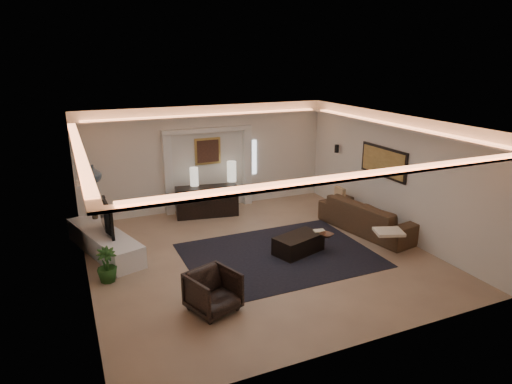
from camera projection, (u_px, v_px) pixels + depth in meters
name	position (u px, v px, depth m)	size (l,w,h in m)	color
floor	(259.00, 255.00, 9.75)	(7.00, 7.00, 0.00)	tan
ceiling	(259.00, 123.00, 8.90)	(7.00, 7.00, 0.00)	white
wall_back	(208.00, 158.00, 12.39)	(7.00, 7.00, 0.00)	silver
wall_front	(360.00, 258.00, 6.26)	(7.00, 7.00, 0.00)	silver
wall_left	(81.00, 215.00, 7.98)	(7.00, 7.00, 0.00)	silver
wall_right	(392.00, 175.00, 10.67)	(7.00, 7.00, 0.00)	silver
cove_soffit	(259.00, 136.00, 8.98)	(7.00, 7.00, 0.04)	silver
daylight_slit	(252.00, 157.00, 12.92)	(0.25, 0.03, 1.00)	white
area_rug	(279.00, 255.00, 9.73)	(4.00, 3.00, 0.01)	black
pilaster_left	(168.00, 175.00, 11.96)	(0.22, 0.20, 2.20)	silver
pilaster_right	(247.00, 167.00, 12.84)	(0.22, 0.20, 2.20)	silver
alcove_header	(208.00, 130.00, 12.06)	(2.52, 0.20, 0.12)	silver
painting_frame	(208.00, 151.00, 12.30)	(0.74, 0.04, 0.74)	tan
painting_canvas	(208.00, 151.00, 12.28)	(0.62, 0.02, 0.62)	#4C2D1E
art_panel_frame	(384.00, 162.00, 10.85)	(0.04, 1.64, 0.74)	black
art_panel_gold	(383.00, 162.00, 10.84)	(0.02, 1.50, 0.62)	tan
wall_sconce	(337.00, 149.00, 12.48)	(0.12, 0.12, 0.22)	black
wall_niche	(79.00, 184.00, 9.17)	(0.10, 0.55, 0.04)	silver
console	(207.00, 202.00, 12.03)	(1.65, 0.52, 0.83)	black
lamp_left	(194.00, 176.00, 11.96)	(0.22, 0.22, 0.50)	white
lamp_right	(232.00, 172.00, 12.37)	(0.25, 0.25, 0.57)	white
media_ledge	(104.00, 242.00, 9.84)	(0.67, 2.69, 0.50)	white
tv	(102.00, 219.00, 9.64)	(0.15, 1.17, 0.67)	black
figurine	(95.00, 212.00, 10.53)	(0.13, 0.13, 0.35)	#4B3A26
ginger_jar	(93.00, 174.00, 9.18)	(0.35, 0.35, 0.36)	slate
plant	(107.00, 265.00, 8.52)	(0.38, 0.38, 0.69)	#204717
sofa	(369.00, 216.00, 10.99)	(1.02, 2.62, 0.77)	#4D3926
throw_blanket	(389.00, 232.00, 9.57)	(0.59, 0.48, 0.06)	white
throw_pillow	(340.00, 194.00, 12.19)	(0.11, 0.37, 0.37)	tan
coffee_table	(298.00, 244.00, 9.80)	(1.09, 0.59, 0.40)	#2E1F18
bowl	(327.00, 235.00, 9.68)	(0.29, 0.29, 0.07)	#482D1F
magazine	(319.00, 231.00, 9.97)	(0.24, 0.17, 0.03)	beige
armchair	(213.00, 292.00, 7.53)	(0.76, 0.78, 0.71)	black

